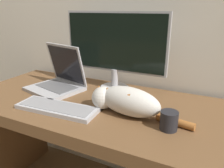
% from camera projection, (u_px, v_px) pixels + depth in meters
% --- Properties ---
extents(desk, '(1.41, 0.66, 0.73)m').
position_uv_depth(desk, '(92.00, 126.00, 1.21)').
color(desk, brown).
rests_on(desk, ground_plane).
extents(monitor, '(0.61, 0.17, 0.45)m').
position_uv_depth(monitor, '(115.00, 47.00, 1.23)').
color(monitor, '#B2B2B7').
rests_on(monitor, desk).
extents(laptop, '(0.35, 0.32, 0.26)m').
position_uv_depth(laptop, '(58.00, 81.00, 1.31)').
color(laptop, '#B7B7BC').
rests_on(laptop, desk).
extents(external_keyboard, '(0.41, 0.16, 0.02)m').
position_uv_depth(external_keyboard, '(57.00, 108.00, 1.05)').
color(external_keyboard, '#BCBCC1').
rests_on(external_keyboard, desk).
extents(cat, '(0.49, 0.18, 0.13)m').
position_uv_depth(cat, '(125.00, 100.00, 1.00)').
color(cat, silver).
rests_on(cat, desk).
extents(coffee_mug, '(0.07, 0.07, 0.08)m').
position_uv_depth(coffee_mug, '(169.00, 121.00, 0.87)').
color(coffee_mug, '#232328').
rests_on(coffee_mug, desk).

